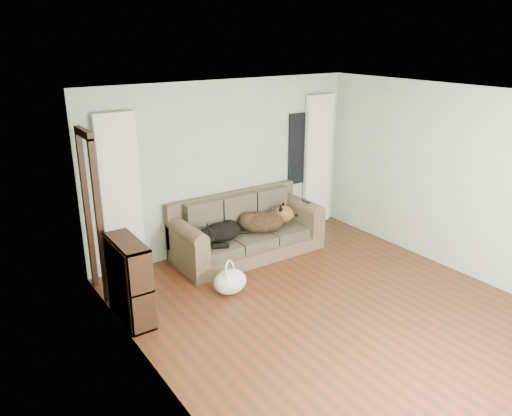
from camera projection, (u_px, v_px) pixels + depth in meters
floor at (331, 311)px, 6.14m from camera, size 5.00×5.00×0.00m
ceiling at (344, 96)px, 5.28m from camera, size 5.00×5.00×0.00m
wall_back at (226, 166)px, 7.67m from camera, size 4.50×0.04×2.60m
wall_left at (153, 259)px, 4.52m from camera, size 0.04×5.00×2.60m
wall_right at (458, 181)px, 6.90m from camera, size 0.04×5.00×2.60m
curtain_left at (121, 196)px, 6.76m from camera, size 0.55×0.08×2.25m
curtain_right at (318, 161)px, 8.60m from camera, size 0.55×0.08×2.25m
window_pane at (301, 149)px, 8.38m from camera, size 0.50×0.03×1.20m
door_casing at (93, 218)px, 6.24m from camera, size 0.07×0.60×2.10m
sofa at (248, 227)px, 7.57m from camera, size 2.28×0.98×0.93m
dog_black_lab at (220, 233)px, 7.27m from camera, size 0.66×0.47×0.27m
dog_shepherd at (263, 222)px, 7.67m from camera, size 0.91×0.85×0.33m
tv_remote at (306, 201)px, 7.85m from camera, size 0.06×0.19×0.02m
tote_bag at (230, 282)px, 6.51m from camera, size 0.55×0.48×0.33m
bookshelf at (129, 281)px, 5.82m from camera, size 0.33×0.81×1.00m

